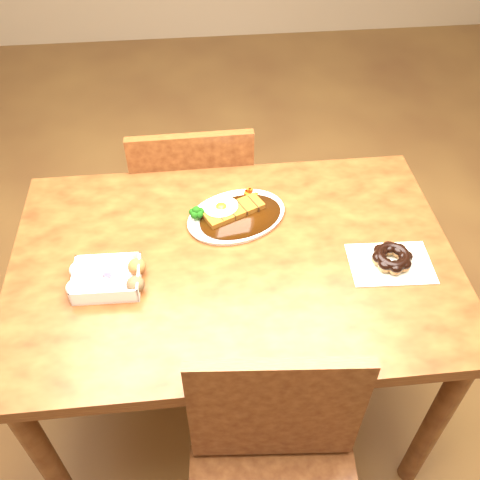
{
  "coord_description": "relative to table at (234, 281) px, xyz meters",
  "views": [
    {
      "loc": [
        -0.08,
        -0.98,
        1.81
      ],
      "look_at": [
        0.02,
        0.0,
        0.81
      ],
      "focal_mm": 40.0,
      "sensor_mm": 36.0,
      "label": 1
    }
  ],
  "objects": [
    {
      "name": "ground",
      "position": [
        0.0,
        0.0,
        -0.65
      ],
      "size": [
        6.0,
        6.0,
        0.0
      ],
      "primitive_type": "plane",
      "color": "brown",
      "rests_on": "ground"
    },
    {
      "name": "katsu_curry_plate",
      "position": [
        0.02,
        0.16,
        0.11
      ],
      "size": [
        0.34,
        0.3,
        0.06
      ],
      "rotation": [
        0.0,
        0.0,
        0.37
      ],
      "color": "white",
      "rests_on": "table"
    },
    {
      "name": "donut_box",
      "position": [
        -0.33,
        -0.06,
        0.12
      ],
      "size": [
        0.2,
        0.14,
        0.05
      ],
      "rotation": [
        0.0,
        0.0,
        -0.03
      ],
      "color": "white",
      "rests_on": "table"
    },
    {
      "name": "pon_de_ring",
      "position": [
        0.41,
        -0.07,
        0.12
      ],
      "size": [
        0.23,
        0.16,
        0.04
      ],
      "rotation": [
        0.0,
        0.0,
        -0.05
      ],
      "color": "silver",
      "rests_on": "table"
    },
    {
      "name": "chair_far",
      "position": [
        -0.1,
        0.53,
        -0.17
      ],
      "size": [
        0.43,
        0.43,
        0.87
      ],
      "rotation": [
        0.0,
        0.0,
        3.16
      ],
      "color": "#441D0D",
      "rests_on": "ground"
    },
    {
      "name": "table",
      "position": [
        0.0,
        0.0,
        0.0
      ],
      "size": [
        1.2,
        0.8,
        0.75
      ],
      "color": "#441D0D",
      "rests_on": "ground"
    }
  ]
}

